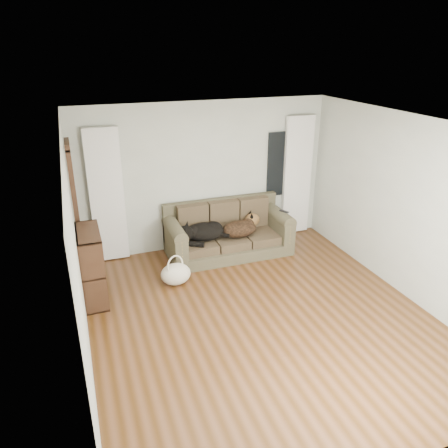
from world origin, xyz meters
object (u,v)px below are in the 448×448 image
object	(u,v)px
bookshelf	(92,268)
tote_bag	(176,275)
dog_shepherd	(241,228)
dog_black_lab	(202,233)
sofa	(229,230)

from	to	relation	value
bookshelf	tote_bag	bearing A→B (deg)	7.38
dog_shepherd	dog_black_lab	bearing A→B (deg)	-8.03
dog_black_lab	tote_bag	bearing A→B (deg)	-127.20
sofa	dog_black_lab	distance (m)	0.49
sofa	tote_bag	distance (m)	1.38
sofa	dog_shepherd	size ratio (longest dim) A/B	3.24
dog_black_lab	tote_bag	world-z (taller)	dog_black_lab
sofa	dog_black_lab	bearing A→B (deg)	-176.90
dog_black_lab	dog_shepherd	world-z (taller)	dog_shepherd
dog_black_lab	tote_bag	xyz separation A→B (m)	(-0.65, -0.70, -0.32)
dog_shepherd	bookshelf	world-z (taller)	bookshelf
tote_bag	bookshelf	bearing A→B (deg)	-179.66
sofa	dog_shepherd	distance (m)	0.22
sofa	tote_bag	xyz separation A→B (m)	(-1.14, -0.73, -0.29)
dog_shepherd	tote_bag	distance (m)	1.54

